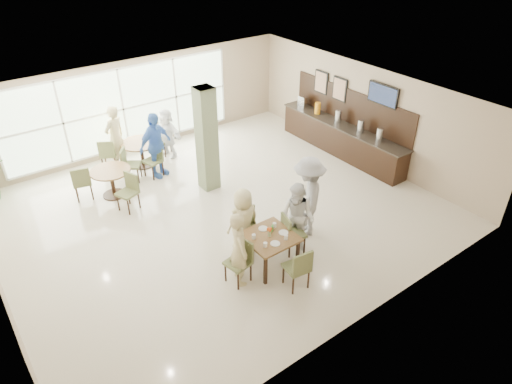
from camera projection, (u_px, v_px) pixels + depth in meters
ground at (221, 211)px, 11.43m from camera, size 10.00×10.00×0.00m
room_shell at (218, 150)px, 10.53m from camera, size 10.00×10.00×10.00m
window_bank at (123, 109)px, 13.47m from camera, size 7.00×0.04×7.00m
column at (207, 140)px, 11.71m from camera, size 0.45×0.45×2.80m
main_table at (269, 239)px, 9.39m from camera, size 1.00×1.00×0.75m
round_table_left at (111, 177)px, 11.78m from camera, size 1.03×1.03×0.75m
round_table_right at (141, 148)px, 13.16m from camera, size 1.12×1.12×0.75m
chairs_main_table at (269, 247)px, 9.47m from camera, size 2.06×2.05×0.95m
chairs_table_left at (114, 180)px, 11.82m from camera, size 1.99×1.90×0.95m
chairs_table_right at (141, 151)px, 13.20m from camera, size 2.26×1.73×0.95m
tabletop_clutter at (271, 234)px, 9.31m from camera, size 0.75×0.74×0.21m
buffet_counter at (341, 137)px, 13.85m from camera, size 0.64×4.70×1.95m
wall_tv at (383, 95)px, 12.37m from camera, size 0.06×1.00×0.58m
framed_art_a at (340, 89)px, 13.62m from camera, size 0.05×0.55×0.70m
framed_art_b at (321, 82)px, 14.17m from camera, size 0.05×0.55×0.70m
teen_left at (239, 248)px, 8.90m from camera, size 0.55×0.69×1.64m
teen_far at (243, 220)px, 9.81m from camera, size 0.76×0.45×1.51m
teen_right at (297, 218)px, 9.79m from camera, size 0.88×0.97×1.62m
teen_standing at (308, 197)px, 10.21m from camera, size 1.37×1.41×1.93m
adult_a at (156, 145)px, 12.47m from camera, size 1.24×0.95×1.87m
adult_b at (167, 133)px, 13.59m from camera, size 0.98×1.50×1.50m
adult_standing at (115, 137)px, 12.92m from camera, size 0.80×0.68×1.87m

